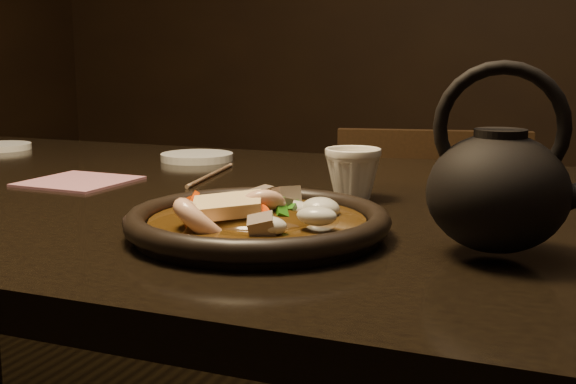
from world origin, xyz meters
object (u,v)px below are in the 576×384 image
at_px(teapot, 499,186).
at_px(table, 148,237).
at_px(tea_cup, 353,172).
at_px(chair, 426,297).
at_px(plate, 258,223).

bearing_deg(teapot, table, 153.85).
relative_size(table, tea_cup, 21.29).
relative_size(table, chair, 1.99).
bearing_deg(chair, table, 49.51).
distance_m(plate, tea_cup, 0.23).
distance_m(table, tea_cup, 0.33).
bearing_deg(teapot, plate, 177.93).
relative_size(chair, plate, 2.83).
bearing_deg(tea_cup, plate, -98.77).
distance_m(chair, teapot, 0.88).
bearing_deg(chair, tea_cup, 77.94).
xyz_separation_m(table, tea_cup, (0.31, 0.02, 0.11)).
bearing_deg(plate, teapot, 3.95).
distance_m(table, chair, 0.69).
xyz_separation_m(table, teapot, (0.52, -0.19, 0.14)).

